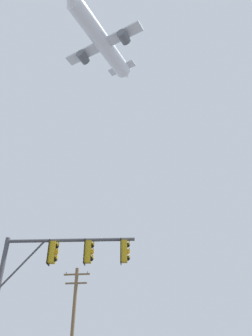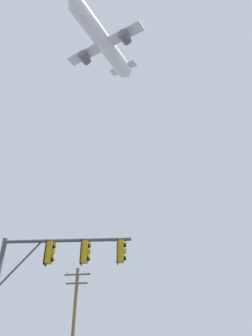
{
  "view_description": "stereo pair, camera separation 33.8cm",
  "coord_description": "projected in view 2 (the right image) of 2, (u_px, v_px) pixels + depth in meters",
  "views": [
    {
      "loc": [
        0.74,
        -4.05,
        1.52
      ],
      "look_at": [
        -2.27,
        18.89,
        15.68
      ],
      "focal_mm": 33.64,
      "sensor_mm": 36.0,
      "label": 1
    },
    {
      "loc": [
        1.07,
        -4.01,
        1.52
      ],
      "look_at": [
        -2.27,
        18.89,
        15.68
      ],
      "focal_mm": 33.64,
      "sensor_mm": 36.0,
      "label": 2
    }
  ],
  "objects": [
    {
      "name": "signal_pole_near",
      "position": [
        51.0,
        270.0,
        13.02
      ],
      "size": [
        5.65,
        0.72,
        6.1
      ],
      "color": "#4C4C51",
      "rests_on": "ground"
    },
    {
      "name": "utility_pole",
      "position": [
        74.0,
        318.0,
        24.32
      ],
      "size": [
        2.2,
        0.28,
        8.07
      ],
      "color": "brown",
      "rests_on": "ground"
    },
    {
      "name": "airplane",
      "position": [
        103.0,
        41.0,
        61.44
      ],
      "size": [
        16.41,
        21.25,
        5.97
      ],
      "color": "white"
    }
  ]
}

